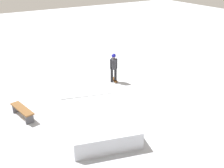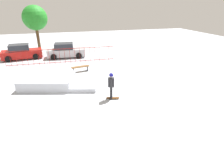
{
  "view_description": "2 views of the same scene",
  "coord_description": "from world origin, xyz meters",
  "px_view_note": "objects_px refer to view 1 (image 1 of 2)",
  "views": [
    {
      "loc": [
        -9.97,
        5.95,
        6.53
      ],
      "look_at": [
        0.83,
        -0.71,
        0.9
      ],
      "focal_mm": 44.86,
      "sensor_mm": 36.0,
      "label": 1
    },
    {
      "loc": [
        0.14,
        -11.81,
        5.48
      ],
      "look_at": [
        2.85,
        -2.03,
        1.0
      ],
      "focal_mm": 28.71,
      "sensor_mm": 36.0,
      "label": 2
    }
  ],
  "objects_px": {
    "park_bench": "(22,111)",
    "skater": "(114,66)",
    "skate_ramp": "(96,117)",
    "skateboard": "(114,80)"
  },
  "relations": [
    {
      "from": "skateboard",
      "to": "park_bench",
      "type": "bearing_deg",
      "value": -61.52
    },
    {
      "from": "skater",
      "to": "skateboard",
      "type": "relative_size",
      "value": 2.09
    },
    {
      "from": "skate_ramp",
      "to": "park_bench",
      "type": "xyz_separation_m",
      "value": [
        2.17,
        2.56,
        0.04
      ]
    },
    {
      "from": "skate_ramp",
      "to": "skater",
      "type": "xyz_separation_m",
      "value": [
        3.49,
        -3.09,
        0.69
      ]
    },
    {
      "from": "skater",
      "to": "skateboard",
      "type": "height_order",
      "value": "skater"
    },
    {
      "from": "skate_ramp",
      "to": "skater",
      "type": "bearing_deg",
      "value": -26.15
    },
    {
      "from": "skate_ramp",
      "to": "park_bench",
      "type": "height_order",
      "value": "skate_ramp"
    },
    {
      "from": "park_bench",
      "to": "skater",
      "type": "bearing_deg",
      "value": -76.92
    },
    {
      "from": "skateboard",
      "to": "skate_ramp",
      "type": "bearing_deg",
      "value": -26.94
    },
    {
      "from": "skate_ramp",
      "to": "park_bench",
      "type": "relative_size",
      "value": 3.58
    }
  ]
}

